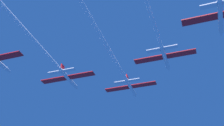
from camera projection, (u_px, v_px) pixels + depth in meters
The scene contains 3 objects.
jet_lead at pixel (114, 59), 95.07m from camera, with size 19.45×67.98×3.22m.
jet_left_wing at pixel (36, 43), 85.42m from camera, with size 19.45×70.03×3.22m.
jet_right_wing at pixel (151, 14), 77.04m from camera, with size 19.45×69.68×3.22m.
Camera 1 is at (24.86, -95.74, -52.39)m, focal length 47.50 mm.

